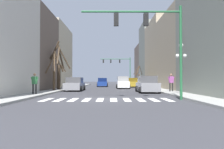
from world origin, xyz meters
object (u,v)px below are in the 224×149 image
(car_parked_right_far, at_px, (103,83))
(car_at_intersection, at_px, (132,83))
(traffic_signal_far, at_px, (119,64))
(street_lamp_right_corner, at_px, (181,58))
(car_driving_toward_lane, at_px, (129,82))
(traffic_signal_near, at_px, (152,31))
(car_driving_away_lane, at_px, (147,85))
(street_tree_right_far, at_px, (139,75))
(car_parked_right_near, at_px, (123,83))
(pedestrian_on_right_sidewalk, at_px, (35,82))
(street_tree_left_mid, at_px, (55,72))
(street_tree_left_far, at_px, (58,66))
(car_parked_left_mid, at_px, (75,84))
(pedestrian_waiting_at_curb, at_px, (171,81))

(car_parked_right_far, bearing_deg, car_at_intersection, 67.01)
(traffic_signal_far, height_order, street_lamp_right_corner, traffic_signal_far)
(car_driving_toward_lane, relative_size, car_parked_right_far, 1.03)
(traffic_signal_near, bearing_deg, car_driving_away_lane, 82.92)
(car_driving_away_lane, distance_m, street_tree_right_far, 25.19)
(car_at_intersection, distance_m, car_driving_toward_lane, 8.80)
(car_driving_away_lane, relative_size, car_parked_right_near, 0.99)
(street_lamp_right_corner, relative_size, street_tree_right_far, 1.01)
(car_at_intersection, xyz_separation_m, pedestrian_on_right_sidewalk, (-10.28, -20.48, 0.41))
(street_tree_left_mid, bearing_deg, car_at_intersection, 52.91)
(traffic_signal_near, relative_size, car_parked_right_near, 1.45)
(car_driving_away_lane, bearing_deg, traffic_signal_far, 3.24)
(street_tree_left_far, height_order, street_tree_left_mid, street_tree_left_far)
(traffic_signal_near, bearing_deg, pedestrian_on_right_sidewalk, 157.90)
(car_parked_right_far, height_order, street_tree_left_far, street_tree_left_far)
(car_driving_away_lane, height_order, car_parked_right_near, car_parked_right_near)
(traffic_signal_near, height_order, street_lamp_right_corner, traffic_signal_near)
(car_parked_right_near, bearing_deg, car_at_intersection, -19.50)
(car_driving_toward_lane, xyz_separation_m, pedestrian_on_right_sidewalk, (-10.29, -29.28, 0.38))
(street_lamp_right_corner, distance_m, pedestrian_on_right_sidewalk, 12.57)
(street_tree_left_far, bearing_deg, car_parked_left_mid, -16.06)
(car_driving_toward_lane, bearing_deg, pedestrian_on_right_sidewalk, 160.64)
(car_parked_left_mid, height_order, street_tree_right_far, street_tree_right_far)
(traffic_signal_far, relative_size, car_driving_toward_lane, 1.70)
(car_parked_left_mid, bearing_deg, pedestrian_on_right_sidewalk, 165.10)
(pedestrian_on_right_sidewalk, bearing_deg, traffic_signal_near, -5.30)
(pedestrian_waiting_at_curb, distance_m, street_tree_left_mid, 13.05)
(car_parked_right_far, bearing_deg, pedestrian_on_right_sidewalk, -12.03)
(street_lamp_right_corner, xyz_separation_m, street_tree_right_far, (0.13, 29.34, -0.92))
(street_lamp_right_corner, bearing_deg, car_parked_right_near, 105.89)
(traffic_signal_far, relative_size, street_lamp_right_corner, 1.72)
(car_at_intersection, relative_size, pedestrian_on_right_sidewalk, 2.74)
(car_parked_left_mid, xyz_separation_m, car_parked_right_far, (2.76, 14.93, 0.01))
(car_parked_left_mid, distance_m, pedestrian_waiting_at_curb, 11.24)
(street_lamp_right_corner, distance_m, car_at_intersection, 20.64)
(traffic_signal_near, bearing_deg, pedestrian_waiting_at_curb, 66.15)
(car_driving_away_lane, distance_m, car_parked_right_near, 10.52)
(traffic_signal_far, xyz_separation_m, street_tree_right_far, (4.05, -5.57, -2.78))
(car_at_intersection, distance_m, pedestrian_waiting_at_curb, 16.64)
(traffic_signal_far, xyz_separation_m, car_parked_left_mid, (-6.40, -27.16, -4.30))
(street_lamp_right_corner, xyz_separation_m, car_parked_left_mid, (-10.32, 7.75, -2.44))
(car_at_intersection, xyz_separation_m, street_tree_right_far, (2.27, 8.96, 1.51))
(street_lamp_right_corner, xyz_separation_m, car_driving_away_lane, (-2.19, 4.31, -2.40))
(car_parked_right_far, distance_m, street_tree_left_far, 15.29)
(car_parked_right_near, bearing_deg, street_tree_right_far, -16.30)
(car_parked_right_far, bearing_deg, car_parked_right_near, 22.85)
(car_driving_away_lane, bearing_deg, street_lamp_right_corner, -153.08)
(car_driving_toward_lane, bearing_deg, traffic_signal_near, 178.13)
(car_driving_away_lane, relative_size, car_driving_toward_lane, 1.07)
(car_driving_away_lane, bearing_deg, street_tree_left_mid, 76.96)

